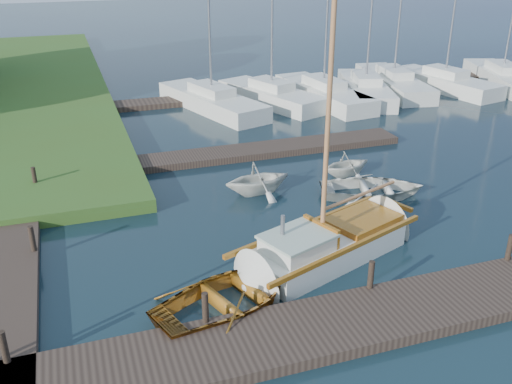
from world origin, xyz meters
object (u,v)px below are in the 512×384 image
object	(u,v)px
tender_c	(372,186)
marina_boat_7	(502,76)
marina_boat_5	(393,81)
dinghy	(230,293)
marina_boat_3	(323,92)
marina_boat_6	(445,81)
tender_d	(347,162)
marina_boat_4	(365,87)
mooring_post_1	(205,307)
mooring_post_3	(510,247)
mooring_post_2	(371,275)
mooring_post_5	(34,177)
marina_boat_1	(212,99)
mooring_post_4	(32,239)
mooring_post_0	(4,347)
marina_boat_2	(271,94)
tender_b	(258,176)
sailboat	(330,246)

from	to	relation	value
tender_c	marina_boat_7	bearing A→B (deg)	-35.53
marina_boat_5	dinghy	bearing A→B (deg)	148.61
dinghy	marina_boat_3	distance (m)	21.13
dinghy	marina_boat_5	distance (m)	25.22
marina_boat_5	marina_boat_3	bearing A→B (deg)	111.13
marina_boat_6	tender_d	bearing A→B (deg)	118.73
marina_boat_4	mooring_post_1	bearing A→B (deg)	159.95
tender_c	mooring_post_3	bearing A→B (deg)	-151.95
mooring_post_2	marina_boat_5	size ratio (longest dim) A/B	0.07
mooring_post_3	marina_boat_3	xyz separation A→B (m)	(2.90, 18.76, -0.13)
mooring_post_2	mooring_post_5	xyz separation A→B (m)	(-8.50, 10.00, 0.00)
marina_boat_1	mooring_post_4	bearing A→B (deg)	129.32
mooring_post_0	mooring_post_3	size ratio (longest dim) A/B	1.00
mooring_post_2	marina_boat_7	bearing A→B (deg)	42.83
dinghy	marina_boat_2	distance (m)	20.14
marina_boat_2	mooring_post_2	bearing A→B (deg)	146.52
tender_b	tender_d	world-z (taller)	tender_b
mooring_post_1	marina_boat_2	xyz separation A→B (m)	(8.81, 19.25, -0.11)
mooring_post_4	dinghy	world-z (taller)	mooring_post_4
tender_b	tender_c	xyz separation A→B (m)	(3.95, -1.64, -0.27)
tender_d	marina_boat_6	xyz separation A→B (m)	(12.48, 10.88, 0.01)
tender_d	marina_boat_2	world-z (taller)	marina_boat_2
tender_c	marina_boat_5	xyz separation A→B (m)	(9.43, 14.07, 0.18)
mooring_post_4	marina_boat_4	bearing A→B (deg)	36.55
marina_boat_7	marina_boat_6	bearing A→B (deg)	108.38
mooring_post_2	mooring_post_3	xyz separation A→B (m)	(4.50, 0.00, 0.00)
mooring_post_4	marina_boat_4	size ratio (longest dim) A/B	0.07
marina_boat_2	tender_b	bearing A→B (deg)	136.56
dinghy	marina_boat_7	world-z (taller)	marina_boat_7
tender_b	marina_boat_4	size ratio (longest dim) A/B	0.22
marina_boat_2	marina_boat_5	world-z (taller)	marina_boat_2
marina_boat_3	marina_boat_5	distance (m)	5.50
mooring_post_4	tender_d	bearing A→B (deg)	14.00
dinghy	marina_boat_6	bearing A→B (deg)	-66.48
sailboat	marina_boat_4	xyz separation A→B (m)	(10.34, 16.61, 0.23)
sailboat	tender_b	distance (m)	5.19
mooring_post_5	marina_boat_5	size ratio (longest dim) A/B	0.07
tender_c	marina_boat_2	bearing A→B (deg)	12.88
marina_boat_1	marina_boat_6	world-z (taller)	marina_boat_1
mooring_post_1	mooring_post_3	bearing A→B (deg)	0.00
marina_boat_1	marina_boat_5	world-z (taller)	marina_boat_5
tender_d	mooring_post_1	bearing A→B (deg)	125.82
tender_c	marina_boat_3	bearing A→B (deg)	-0.41
mooring_post_1	sailboat	world-z (taller)	sailboat
marina_boat_1	marina_boat_2	size ratio (longest dim) A/B	0.92
tender_d	marina_boat_4	distance (m)	12.93
marina_boat_1	tender_c	bearing A→B (deg)	173.39
marina_boat_5	marina_boat_7	xyz separation A→B (m)	(7.56, -1.02, -0.00)
mooring_post_2	mooring_post_5	size ratio (longest dim) A/B	1.00
marina_boat_5	marina_boat_6	size ratio (longest dim) A/B	1.18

